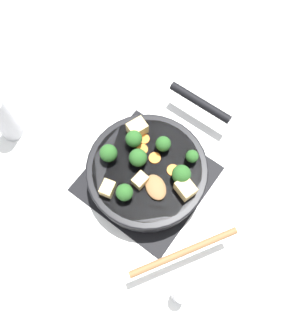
# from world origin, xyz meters

# --- Properties ---
(ground_plane) EXTENTS (2.40, 2.40, 0.00)m
(ground_plane) POSITION_xyz_m (0.00, 0.00, 0.00)
(ground_plane) COLOR white
(front_burner_grate) EXTENTS (0.31, 0.31, 0.03)m
(front_burner_grate) POSITION_xyz_m (0.00, 0.00, 0.01)
(front_burner_grate) COLOR black
(front_burner_grate) RESTS_ON ground_plane
(skillet_pan) EXTENTS (0.31, 0.41, 0.06)m
(skillet_pan) POSITION_xyz_m (-0.00, 0.00, 0.06)
(skillet_pan) COLOR black
(skillet_pan) RESTS_ON front_burner_grate
(wooden_spoon) EXTENTS (0.26, 0.24, 0.02)m
(wooden_spoon) POSITION_xyz_m (0.13, -0.08, 0.10)
(wooden_spoon) COLOR olive
(wooden_spoon) RESTS_ON skillet_pan
(tofu_cube_center_large) EXTENTS (0.04, 0.04, 0.03)m
(tofu_cube_center_large) POSITION_xyz_m (-0.04, -0.10, 0.10)
(tofu_cube_center_large) COLOR #DBB770
(tofu_cube_center_large) RESTS_ON skillet_pan
(tofu_cube_near_handle) EXTENTS (0.03, 0.04, 0.03)m
(tofu_cube_near_handle) POSITION_xyz_m (0.01, -0.04, 0.10)
(tofu_cube_near_handle) COLOR #DBB770
(tofu_cube_near_handle) RESTS_ON skillet_pan
(tofu_cube_east_chunk) EXTENTS (0.05, 0.06, 0.04)m
(tofu_cube_east_chunk) POSITION_xyz_m (-0.08, 0.07, 0.11)
(tofu_cube_east_chunk) COLOR #DBB770
(tofu_cube_east_chunk) RESTS_ON skillet_pan
(tofu_cube_west_chunk) EXTENTS (0.06, 0.05, 0.04)m
(tofu_cube_west_chunk) POSITION_xyz_m (0.11, 0.01, 0.11)
(tofu_cube_west_chunk) COLOR #DBB770
(tofu_cube_west_chunk) RESTS_ON skillet_pan
(broccoli_floret_near_spoon) EXTENTS (0.04, 0.04, 0.05)m
(broccoli_floret_near_spoon) POSITION_xyz_m (0.00, -0.09, 0.11)
(broccoli_floret_near_spoon) COLOR #709956
(broccoli_floret_near_spoon) RESTS_ON skillet_pan
(broccoli_floret_center_top) EXTENTS (0.05, 0.05, 0.05)m
(broccoli_floret_center_top) POSITION_xyz_m (-0.03, 0.00, 0.12)
(broccoli_floret_center_top) COLOR #709956
(broccoli_floret_center_top) RESTS_ON skillet_pan
(broccoli_floret_east_rim) EXTENTS (0.05, 0.05, 0.05)m
(broccoli_floret_east_rim) POSITION_xyz_m (0.08, 0.03, 0.12)
(broccoli_floret_east_rim) COLOR #709956
(broccoli_floret_east_rim) RESTS_ON skillet_pan
(broccoli_floret_west_rim) EXTENTS (0.04, 0.04, 0.05)m
(broccoli_floret_west_rim) POSITION_xyz_m (-0.07, 0.03, 0.12)
(broccoli_floret_west_rim) COLOR #709956
(broccoli_floret_west_rim) RESTS_ON skillet_pan
(broccoli_floret_north_edge) EXTENTS (0.04, 0.04, 0.05)m
(broccoli_floret_north_edge) POSITION_xyz_m (-0.09, -0.03, 0.12)
(broccoli_floret_north_edge) COLOR #709956
(broccoli_floret_north_edge) RESTS_ON skillet_pan
(broccoli_floret_south_cluster) EXTENTS (0.04, 0.04, 0.05)m
(broccoli_floret_south_cluster) POSITION_xyz_m (-0.00, 0.07, 0.11)
(broccoli_floret_south_cluster) COLOR #709956
(broccoli_floret_south_cluster) RESTS_ON skillet_pan
(broccoli_floret_mid_floret) EXTENTS (0.03, 0.03, 0.04)m
(broccoli_floret_mid_floret) POSITION_xyz_m (0.08, 0.08, 0.11)
(broccoli_floret_mid_floret) COLOR #709956
(broccoli_floret_mid_floret) RESTS_ON skillet_pan
(carrot_slice_orange_thin) EXTENTS (0.03, 0.03, 0.01)m
(carrot_slice_orange_thin) POSITION_xyz_m (-0.05, 0.06, 0.09)
(carrot_slice_orange_thin) COLOR orange
(carrot_slice_orange_thin) RESTS_ON skillet_pan
(carrot_slice_near_center) EXTENTS (0.03, 0.03, 0.01)m
(carrot_slice_near_center) POSITION_xyz_m (0.06, 0.03, 0.09)
(carrot_slice_near_center) COLOR orange
(carrot_slice_near_center) RESTS_ON skillet_pan
(carrot_slice_edge_slice) EXTENTS (0.03, 0.03, 0.01)m
(carrot_slice_edge_slice) POSITION_xyz_m (-0.00, 0.03, 0.09)
(carrot_slice_edge_slice) COLOR orange
(carrot_slice_edge_slice) RESTS_ON skillet_pan
(carrot_slice_under_broccoli) EXTENTS (0.03, 0.03, 0.01)m
(carrot_slice_under_broccoli) POSITION_xyz_m (-0.04, 0.03, 0.09)
(carrot_slice_under_broccoli) COLOR orange
(carrot_slice_under_broccoli) RESTS_ON skillet_pan
(pepper_mill) EXTENTS (0.06, 0.06, 0.19)m
(pepper_mill) POSITION_xyz_m (-0.40, -0.12, 0.09)
(pepper_mill) COLOR #B2B2B7
(pepper_mill) RESTS_ON ground_plane
(salt_shaker) EXTENTS (0.04, 0.04, 0.09)m
(salt_shaker) POSITION_xyz_m (0.24, -0.19, 0.04)
(salt_shaker) COLOR white
(salt_shaker) RESTS_ON ground_plane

